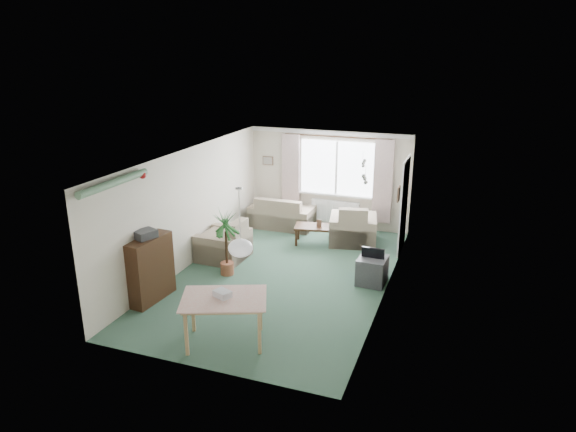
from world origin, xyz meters
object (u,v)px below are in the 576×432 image
(coffee_table, at_px, (316,235))
(pet_bed, at_px, (372,274))
(armchair_left, at_px, (223,239))
(dining_table, at_px, (225,321))
(bookshelf, at_px, (150,269))
(armchair_corner, at_px, (353,223))
(houseplant, at_px, (226,243))
(tv_cube, at_px, (372,270))
(sofa, at_px, (282,212))

(coffee_table, relative_size, pet_bed, 1.52)
(armchair_left, height_order, dining_table, armchair_left)
(bookshelf, bearing_deg, coffee_table, 66.64)
(armchair_left, relative_size, bookshelf, 0.83)
(armchair_corner, height_order, bookshelf, bookshelf)
(armchair_corner, bearing_deg, pet_bed, 102.89)
(coffee_table, relative_size, dining_table, 0.82)
(armchair_left, distance_m, bookshelf, 2.16)
(houseplant, bearing_deg, coffee_table, 62.40)
(houseplant, bearing_deg, bookshelf, -118.68)
(armchair_left, bearing_deg, houseplant, 33.64)
(armchair_left, xyz_separation_m, houseplant, (0.43, -0.71, 0.22))
(tv_cube, bearing_deg, armchair_corner, 115.73)
(houseplant, distance_m, tv_cube, 2.85)
(bookshelf, xyz_separation_m, pet_bed, (3.49, 2.25, -0.52))
(armchair_corner, height_order, dining_table, armchair_corner)
(armchair_left, relative_size, pet_bed, 1.57)
(coffee_table, bearing_deg, tv_cube, -45.28)
(sofa, bearing_deg, armchair_corner, 166.10)
(coffee_table, relative_size, houseplant, 0.72)
(coffee_table, xyz_separation_m, pet_bed, (1.56, -1.36, -0.15))
(sofa, bearing_deg, coffee_table, 143.69)
(dining_table, xyz_separation_m, pet_bed, (1.64, 3.07, -0.30))
(bookshelf, xyz_separation_m, dining_table, (1.85, -0.82, -0.22))
(armchair_corner, xyz_separation_m, pet_bed, (0.78, -1.72, -0.40))
(coffee_table, xyz_separation_m, bookshelf, (-1.93, -3.62, 0.37))
(sofa, height_order, bookshelf, bookshelf)
(bookshelf, bearing_deg, armchair_left, 85.59)
(houseplant, bearing_deg, dining_table, -64.30)
(sofa, distance_m, houseplant, 3.05)
(armchair_corner, height_order, coffee_table, armchair_corner)
(sofa, height_order, tv_cube, sofa)
(houseplant, xyz_separation_m, pet_bed, (2.72, 0.84, -0.60))
(bookshelf, xyz_separation_m, tv_cube, (3.54, 1.99, -0.32))
(sofa, bearing_deg, tv_cube, 138.20)
(sofa, xyz_separation_m, houseplant, (-0.03, -3.04, 0.27))
(armchair_corner, bearing_deg, coffee_table, 12.83)
(armchair_left, xyz_separation_m, coffee_table, (1.59, 1.49, -0.22))
(armchair_corner, xyz_separation_m, armchair_left, (-2.37, -1.85, -0.03))
(armchair_corner, relative_size, armchair_left, 1.06)
(armchair_left, relative_size, tv_cube, 1.71)
(pet_bed, bearing_deg, bookshelf, -147.14)
(armchair_corner, distance_m, bookshelf, 4.81)
(sofa, relative_size, pet_bed, 2.52)
(pet_bed, bearing_deg, armchair_left, -177.69)
(houseplant, height_order, pet_bed, houseplant)
(coffee_table, xyz_separation_m, houseplant, (-1.15, -2.20, 0.45))
(sofa, relative_size, tv_cube, 2.73)
(coffee_table, distance_m, tv_cube, 2.29)
(houseplant, relative_size, dining_table, 1.14)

